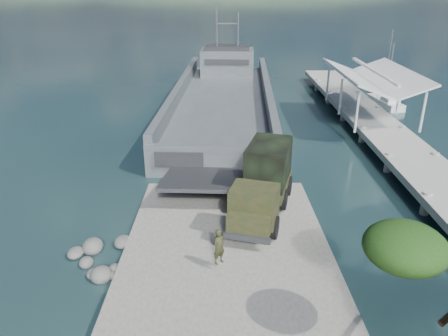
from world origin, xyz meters
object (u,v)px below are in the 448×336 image
(pier, at_px, (372,114))
(sailboat_near, at_px, (386,103))
(military_truck, at_px, (264,182))
(landing_craft, at_px, (223,106))
(soldier, at_px, (219,254))
(sailboat_far, at_px, (385,86))

(pier, relative_size, sailboat_near, 6.62)
(military_truck, bearing_deg, landing_craft, 111.97)
(soldier, height_order, sailboat_near, sailboat_near)
(pier, relative_size, military_truck, 5.59)
(soldier, relative_size, sailboat_far, 0.23)
(pier, height_order, sailboat_near, sailboat_near)
(sailboat_near, xyz_separation_m, sailboat_far, (2.68, 7.89, 0.03))
(landing_craft, relative_size, soldier, 21.91)
(military_truck, xyz_separation_m, soldier, (-2.46, -5.49, -0.91))
(landing_craft, height_order, military_truck, landing_craft)
(soldier, distance_m, sailboat_near, 33.82)
(military_truck, bearing_deg, pier, 70.28)
(sailboat_far, bearing_deg, pier, -104.54)
(pier, xyz_separation_m, sailboat_near, (4.28, 8.27, -1.25))
(pier, bearing_deg, landing_craft, 157.68)
(sailboat_far, bearing_deg, soldier, -110.24)
(military_truck, relative_size, sailboat_near, 1.19)
(sailboat_near, relative_size, sailboat_far, 0.93)
(pier, xyz_separation_m, landing_craft, (-12.98, 5.33, -0.72))
(pier, bearing_deg, soldier, -123.08)
(landing_craft, distance_m, sailboat_near, 17.51)
(soldier, relative_size, sailboat_near, 0.25)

